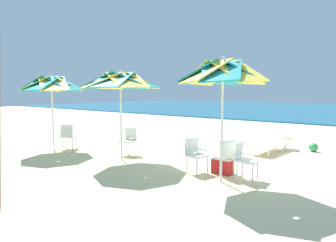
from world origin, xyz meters
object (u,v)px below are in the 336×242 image
(beach_umbrella_0, at_px, (223,74))
(plastic_chair_0, at_px, (225,154))
(plastic_chair_2, at_px, (245,158))
(beach_ball, at_px, (313,147))
(plastic_chair_1, at_px, (195,153))
(cooler_box, at_px, (223,165))
(plastic_chair_4, at_px, (68,135))
(beach_umbrella_1, at_px, (120,82))
(plastic_chair_3, at_px, (128,139))
(beach_umbrella_2, at_px, (51,85))
(sun_lounger_1, at_px, (273,143))

(beach_umbrella_0, relative_size, plastic_chair_0, 3.16)
(plastic_chair_2, bearing_deg, beach_ball, 81.83)
(plastic_chair_1, bearing_deg, cooler_box, 29.33)
(plastic_chair_4, bearing_deg, beach_umbrella_1, 0.95)
(plastic_chair_3, bearing_deg, beach_ball, 42.24)
(beach_umbrella_2, height_order, plastic_chair_4, beach_umbrella_2)
(beach_umbrella_0, height_order, beach_umbrella_2, beach_umbrella_0)
(plastic_chair_4, height_order, beach_ball, plastic_chair_4)
(plastic_chair_4, bearing_deg, beach_umbrella_0, 0.11)
(plastic_chair_0, height_order, beach_umbrella_1, beach_umbrella_1)
(sun_lounger_1, bearing_deg, plastic_chair_2, -82.46)
(beach_umbrella_2, relative_size, plastic_chair_4, 3.01)
(beach_umbrella_2, height_order, beach_ball, beach_umbrella_2)
(plastic_chair_2, bearing_deg, plastic_chair_4, -175.24)
(plastic_chair_4, height_order, cooler_box, plastic_chair_4)
(plastic_chair_0, distance_m, plastic_chair_3, 3.43)
(beach_umbrella_2, bearing_deg, plastic_chair_0, 8.76)
(beach_umbrella_0, distance_m, plastic_chair_1, 2.08)
(plastic_chair_0, distance_m, beach_umbrella_2, 6.36)
(beach_umbrella_1, relative_size, beach_ball, 8.83)
(plastic_chair_4, bearing_deg, plastic_chair_0, 5.72)
(beach_umbrella_0, relative_size, cooler_box, 5.48)
(sun_lounger_1, bearing_deg, plastic_chair_4, -145.67)
(plastic_chair_1, height_order, beach_ball, plastic_chair_1)
(plastic_chair_1, xyz_separation_m, plastic_chair_4, (-5.04, -0.31, 0.00))
(beach_umbrella_2, xyz_separation_m, plastic_chair_4, (0.32, 0.36, -1.74))
(beach_umbrella_0, bearing_deg, sun_lounger_1, 91.88)
(cooler_box, bearing_deg, beach_umbrella_1, -168.64)
(beach_umbrella_0, bearing_deg, plastic_chair_0, 108.01)
(plastic_chair_2, bearing_deg, plastic_chair_1, -170.05)
(plastic_chair_3, distance_m, beach_ball, 6.16)
(plastic_chair_3, bearing_deg, plastic_chair_0, -1.96)
(plastic_chair_1, height_order, cooler_box, plastic_chair_1)
(plastic_chair_3, bearing_deg, cooler_box, -0.89)
(plastic_chair_4, xyz_separation_m, cooler_box, (5.63, 0.64, -0.30))
(plastic_chair_3, distance_m, sun_lounger_1, 4.77)
(plastic_chair_1, xyz_separation_m, cooler_box, (0.58, 0.33, -0.30))
(plastic_chair_0, bearing_deg, beach_ball, 75.18)
(cooler_box, bearing_deg, sun_lounger_1, 87.42)
(plastic_chair_0, bearing_deg, beach_umbrella_0, -71.99)
(beach_umbrella_1, distance_m, plastic_chair_3, 1.94)
(plastic_chair_0, height_order, plastic_chair_2, same)
(plastic_chair_3, distance_m, beach_umbrella_2, 3.31)
(beach_umbrella_2, bearing_deg, beach_umbrella_0, 3.40)
(plastic_chair_0, xyz_separation_m, beach_ball, (1.13, 4.25, -0.35))
(plastic_chair_0, relative_size, beach_umbrella_2, 0.33)
(plastic_chair_2, bearing_deg, beach_umbrella_2, -172.37)
(plastic_chair_0, relative_size, plastic_chair_2, 1.00)
(plastic_chair_0, height_order, beach_ball, plastic_chair_0)
(beach_umbrella_1, distance_m, beach_ball, 6.70)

